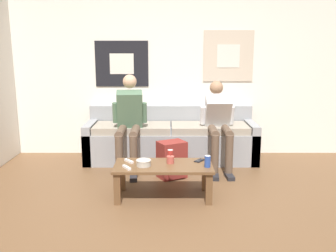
% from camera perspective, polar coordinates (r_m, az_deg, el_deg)
% --- Properties ---
extents(ground_plane, '(18.00, 18.00, 0.00)m').
position_cam_1_polar(ground_plane, '(3.61, 0.48, -14.57)').
color(ground_plane, brown).
extents(wall_back, '(10.00, 0.07, 2.55)m').
position_cam_1_polar(wall_back, '(5.67, 0.33, 8.47)').
color(wall_back, white).
rests_on(wall_back, ground_plane).
extents(couch, '(2.43, 0.74, 0.76)m').
position_cam_1_polar(couch, '(5.44, 0.50, -2.20)').
color(couch, gray).
rests_on(couch, ground_plane).
extents(coffee_table, '(1.06, 0.52, 0.37)m').
position_cam_1_polar(coffee_table, '(4.09, -0.66, -6.81)').
color(coffee_table, brown).
rests_on(coffee_table, ground_plane).
extents(person_seated_adult, '(0.47, 0.88, 1.25)m').
position_cam_1_polar(person_seated_adult, '(5.00, -5.93, 1.13)').
color(person_seated_adult, brown).
rests_on(person_seated_adult, ground_plane).
extents(person_seated_teen, '(0.47, 1.01, 1.15)m').
position_cam_1_polar(person_seated_teen, '(5.09, 7.77, 0.85)').
color(person_seated_teen, brown).
rests_on(person_seated_teen, ground_plane).
extents(backpack, '(0.40, 0.37, 0.46)m').
position_cam_1_polar(backpack, '(4.71, 0.69, -5.27)').
color(backpack, maroon).
rests_on(backpack, ground_plane).
extents(ceramic_bowl, '(0.16, 0.16, 0.07)m').
position_cam_1_polar(ceramic_bowl, '(4.02, -3.68, -5.56)').
color(ceramic_bowl, '#B7B2A8').
rests_on(ceramic_bowl, coffee_table).
extents(pillar_candle, '(0.08, 0.08, 0.09)m').
position_cam_1_polar(pillar_candle, '(4.11, 0.35, -5.15)').
color(pillar_candle, '#B24C42').
rests_on(pillar_candle, coffee_table).
extents(drink_can_blue, '(0.07, 0.07, 0.12)m').
position_cam_1_polar(drink_can_blue, '(3.99, 6.10, -5.38)').
color(drink_can_blue, '#28479E').
rests_on(drink_can_blue, coffee_table).
extents(drink_can_red, '(0.07, 0.07, 0.12)m').
position_cam_1_polar(drink_can_red, '(4.19, 0.41, -4.48)').
color(drink_can_red, maroon).
rests_on(drink_can_red, coffee_table).
extents(game_controller_near_left, '(0.12, 0.13, 0.03)m').
position_cam_1_polar(game_controller_near_left, '(4.17, -5.93, -5.33)').
color(game_controller_near_left, white).
rests_on(game_controller_near_left, coffee_table).
extents(game_controller_near_right, '(0.11, 0.14, 0.03)m').
position_cam_1_polar(game_controller_near_right, '(3.96, -6.28, -6.30)').
color(game_controller_near_right, white).
rests_on(game_controller_near_right, coffee_table).
extents(cell_phone, '(0.13, 0.15, 0.01)m').
position_cam_1_polar(cell_phone, '(4.21, 4.88, -5.26)').
color(cell_phone, black).
rests_on(cell_phone, coffee_table).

